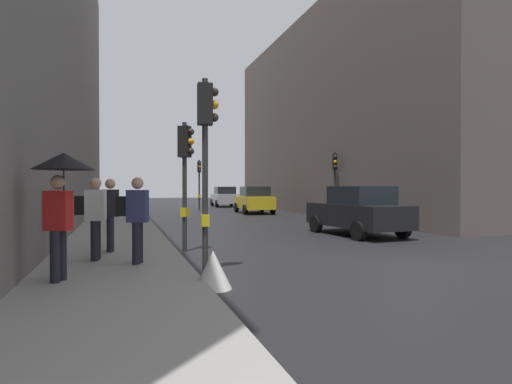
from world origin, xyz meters
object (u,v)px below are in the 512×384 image
traffic_light_far_median (199,175)px  traffic_light_mid_street (335,173)px  car_silver_hatchback (225,197)px  pedestrian_with_umbrella (62,180)px  car_yellow_taxi (254,200)px  pedestrian_with_black_backpack (93,214)px  pedestrian_with_grey_backpack (135,215)px  traffic_light_near_right (185,162)px  warning_sign_triangle (213,270)px  traffic_light_near_left (206,139)px  pedestrian_in_dark_coat (110,212)px  car_dark_suv (358,211)px

traffic_light_far_median → traffic_light_mid_street: traffic_light_far_median is taller
car_silver_hatchback → pedestrian_with_umbrella: size_ratio=2.01×
traffic_light_far_median → car_yellow_taxi: size_ratio=0.88×
pedestrian_with_black_backpack → pedestrian_with_grey_backpack: size_ratio=1.00×
pedestrian_with_umbrella → traffic_light_near_right: bearing=55.2°
traffic_light_near_right → traffic_light_mid_street: (9.06, 8.38, 0.07)m
traffic_light_mid_street → warning_sign_triangle: size_ratio=5.50×
traffic_light_near_left → pedestrian_with_grey_backpack: bearing=160.9°
traffic_light_far_median → pedestrian_with_black_backpack: size_ratio=2.14×
traffic_light_near_right → pedestrian_with_black_backpack: (-2.22, -1.72, -1.23)m
traffic_light_far_median → warning_sign_triangle: size_ratio=5.82×
pedestrian_with_umbrella → traffic_light_far_median: bearing=74.6°
pedestrian_in_dark_coat → traffic_light_mid_street: bearing=39.1°
traffic_light_near_left → warning_sign_triangle: (-0.17, -1.46, -2.39)m
traffic_light_mid_street → car_yellow_taxi: size_ratio=0.83×
traffic_light_near_left → car_dark_suv: 8.18m
car_yellow_taxi → warning_sign_triangle: car_yellow_taxi is taller
traffic_light_mid_street → car_dark_suv: bearing=-111.9°
traffic_light_near_right → pedestrian_with_umbrella: size_ratio=1.62×
traffic_light_near_right → pedestrian_with_umbrella: (-2.58, -3.72, -0.56)m
traffic_light_far_median → pedestrian_with_grey_backpack: 23.18m
car_silver_hatchback → traffic_light_mid_street: bearing=-83.1°
pedestrian_in_dark_coat → warning_sign_triangle: size_ratio=2.72×
pedestrian_with_umbrella → car_yellow_taxi: bearing=63.6°
pedestrian_with_black_backpack → car_dark_suv: bearing=22.4°
traffic_light_far_median → warning_sign_triangle: 24.90m
car_dark_suv → pedestrian_in_dark_coat: pedestrian_in_dark_coat is taller
traffic_light_mid_street → warning_sign_triangle: bearing=-126.0°
traffic_light_near_right → pedestrian_with_grey_backpack: (-1.37, -2.40, -1.23)m
traffic_light_mid_street → traffic_light_far_median: bearing=113.4°
traffic_light_near_left → traffic_light_near_right: bearing=90.1°
car_yellow_taxi → pedestrian_with_black_backpack: (-8.93, -16.75, 0.29)m
traffic_light_mid_street → pedestrian_with_umbrella: 16.80m
pedestrian_with_black_backpack → warning_sign_triangle: bearing=-52.0°
traffic_light_near_left → car_silver_hatchback: size_ratio=0.92×
pedestrian_with_grey_backpack → pedestrian_in_dark_coat: (-0.53, 1.86, -0.03)m
car_yellow_taxi → pedestrian_in_dark_coat: bearing=-119.0°
pedestrian_with_umbrella → pedestrian_in_dark_coat: pedestrian_with_umbrella is taller
traffic_light_mid_street → pedestrian_with_umbrella: bearing=-133.9°
pedestrian_with_grey_backpack → car_dark_suv: bearing=28.5°
traffic_light_mid_street → pedestrian_in_dark_coat: (-10.96, -8.92, -1.34)m
pedestrian_in_dark_coat → traffic_light_far_median: bearing=74.1°
car_silver_hatchback → warning_sign_triangle: 30.02m
pedestrian_with_black_backpack → warning_sign_triangle: (2.05, -2.62, -0.84)m
traffic_light_near_right → traffic_light_near_left: (0.00, -2.88, 0.31)m
traffic_light_near_right → car_silver_hatchback: (7.07, 24.79, -1.52)m
traffic_light_near_right → pedestrian_with_umbrella: 4.56m
warning_sign_triangle → pedestrian_in_dark_coat: bearing=114.5°
traffic_light_far_median → pedestrian_with_umbrella: 24.72m
traffic_light_near_left → warning_sign_triangle: 2.80m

